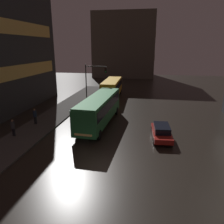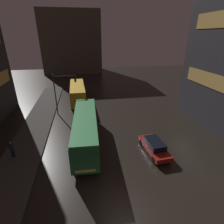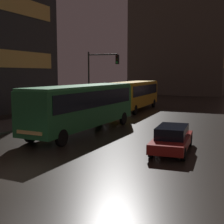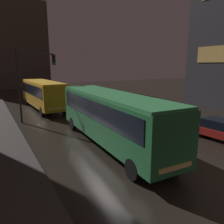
% 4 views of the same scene
% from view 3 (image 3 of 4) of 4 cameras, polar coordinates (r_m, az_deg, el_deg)
% --- Properties ---
extents(ground_plane, '(120.00, 120.00, 0.00)m').
position_cam_3_polar(ground_plane, '(13.63, -16.17, -11.20)').
color(ground_plane, black).
extents(sidewalk_left, '(4.00, 48.00, 0.15)m').
position_cam_3_polar(sidewalk_left, '(26.74, -17.42, -2.12)').
color(sidewalk_left, '#3D3A38').
rests_on(sidewalk_left, ground).
extents(building_far_backdrop, '(18.07, 12.00, 18.49)m').
position_cam_3_polar(building_far_backdrop, '(66.13, 12.21, 11.33)').
color(building_far_backdrop, '#4C4238').
rests_on(building_far_backdrop, ground).
extents(bus_near, '(3.03, 11.72, 3.36)m').
position_cam_3_polar(bus_near, '(22.34, -5.22, 1.58)').
color(bus_near, '#236B38').
rests_on(bus_near, ground).
extents(bus_far, '(2.86, 10.56, 3.26)m').
position_cam_3_polar(bus_far, '(35.69, 4.33, 3.56)').
color(bus_far, orange).
rests_on(bus_far, ground).
extents(car_taxi, '(2.08, 4.72, 1.40)m').
position_cam_3_polar(car_taxi, '(17.19, 10.92, -4.74)').
color(car_taxi, maroon).
rests_on(car_taxi, ground).
extents(traffic_light_main, '(3.37, 0.35, 6.34)m').
position_cam_3_polar(traffic_light_main, '(31.39, -2.43, 7.25)').
color(traffic_light_main, '#2D2D2D').
rests_on(traffic_light_main, ground).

